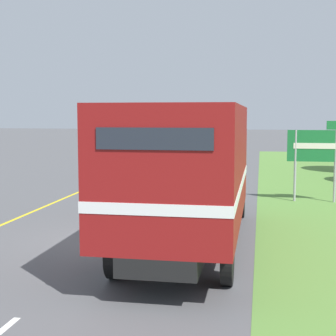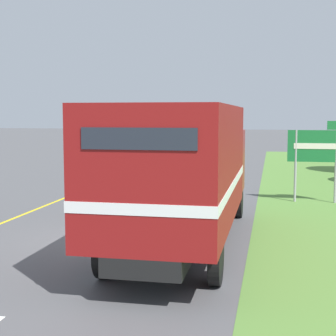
# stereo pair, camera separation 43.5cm
# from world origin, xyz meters

# --- Properties ---
(ground_plane) EXTENTS (200.00, 200.00, 0.00)m
(ground_plane) POSITION_xyz_m (0.00, 0.00, 0.00)
(ground_plane) COLOR #515154
(edge_line_yellow) EXTENTS (0.12, 50.95, 0.01)m
(edge_line_yellow) POSITION_xyz_m (-3.70, 7.99, 0.00)
(edge_line_yellow) COLOR yellow
(edge_line_yellow) RESTS_ON ground
(centre_dash_near) EXTENTS (0.12, 2.60, 0.01)m
(centre_dash_near) POSITION_xyz_m (0.00, 0.16, 0.00)
(centre_dash_near) COLOR white
(centre_dash_near) RESTS_ON ground
(centre_dash_mid_a) EXTENTS (0.12, 2.60, 0.01)m
(centre_dash_mid_a) POSITION_xyz_m (0.00, 6.76, 0.00)
(centre_dash_mid_a) COLOR white
(centre_dash_mid_a) RESTS_ON ground
(centre_dash_mid_b) EXTENTS (0.12, 2.60, 0.01)m
(centre_dash_mid_b) POSITION_xyz_m (0.00, 13.36, 0.00)
(centre_dash_mid_b) COLOR white
(centre_dash_mid_b) RESTS_ON ground
(centre_dash_far) EXTENTS (0.12, 2.60, 0.01)m
(centre_dash_far) POSITION_xyz_m (0.00, 19.96, 0.00)
(centre_dash_far) COLOR white
(centre_dash_far) RESTS_ON ground
(centre_dash_farthest) EXTENTS (0.12, 2.60, 0.01)m
(centre_dash_farthest) POSITION_xyz_m (0.00, 26.56, 0.00)
(centre_dash_farthest) COLOR white
(centre_dash_farthest) RESTS_ON ground
(horse_trailer_truck) EXTENTS (2.60, 8.93, 3.44)m
(horse_trailer_truck) POSITION_xyz_m (2.10, -0.27, 1.95)
(horse_trailer_truck) COLOR black
(horse_trailer_truck) RESTS_ON ground
(lead_car_white) EXTENTS (1.80, 4.02, 1.89)m
(lead_car_white) POSITION_xyz_m (-1.84, 13.53, 0.96)
(lead_car_white) COLOR black
(lead_car_white) RESTS_ON ground
(highway_sign) EXTENTS (2.05, 0.09, 3.02)m
(highway_sign) POSITION_xyz_m (5.84, 7.13, 1.98)
(highway_sign) COLOR #9E9EA3
(highway_sign) RESTS_ON ground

